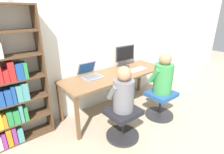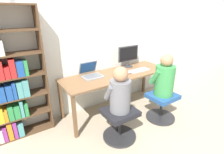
{
  "view_description": "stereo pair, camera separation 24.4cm",
  "coord_description": "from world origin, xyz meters",
  "px_view_note": "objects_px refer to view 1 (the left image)",
  "views": [
    {
      "loc": [
        -1.92,
        -1.91,
        1.81
      ],
      "look_at": [
        -0.23,
        0.18,
        0.77
      ],
      "focal_mm": 28.0,
      "sensor_mm": 36.0,
      "label": 1
    },
    {
      "loc": [
        -1.73,
        -2.06,
        1.81
      ],
      "look_at": [
        -0.23,
        0.18,
        0.77
      ],
      "focal_mm": 28.0,
      "sensor_mm": 36.0,
      "label": 2
    }
  ],
  "objects_px": {
    "person_at_laptop": "(123,92)",
    "office_chair_right": "(123,122)",
    "person_at_monitor": "(163,76)",
    "bookshelf": "(3,86)",
    "desktop_monitor": "(125,55)",
    "keyboard": "(137,70)",
    "laptop": "(90,74)",
    "office_chair_left": "(160,103)"
  },
  "relations": [
    {
      "from": "office_chair_left",
      "to": "office_chair_right",
      "type": "relative_size",
      "value": 1.0
    },
    {
      "from": "person_at_monitor",
      "to": "person_at_laptop",
      "type": "relative_size",
      "value": 1.08
    },
    {
      "from": "laptop",
      "to": "person_at_monitor",
      "type": "height_order",
      "value": "person_at_monitor"
    },
    {
      "from": "person_at_laptop",
      "to": "office_chair_right",
      "type": "bearing_deg",
      "value": -90.0
    },
    {
      "from": "keyboard",
      "to": "person_at_laptop",
      "type": "bearing_deg",
      "value": -147.1
    },
    {
      "from": "desktop_monitor",
      "to": "office_chair_right",
      "type": "bearing_deg",
      "value": -133.72
    },
    {
      "from": "office_chair_left",
      "to": "person_at_monitor",
      "type": "relative_size",
      "value": 0.72
    },
    {
      "from": "laptop",
      "to": "keyboard",
      "type": "height_order",
      "value": "laptop"
    },
    {
      "from": "desktop_monitor",
      "to": "laptop",
      "type": "xyz_separation_m",
      "value": [
        -0.87,
        -0.07,
        -0.18
      ]
    },
    {
      "from": "keyboard",
      "to": "desktop_monitor",
      "type": "bearing_deg",
      "value": 92.27
    },
    {
      "from": "office_chair_right",
      "to": "laptop",
      "type": "bearing_deg",
      "value": 91.65
    },
    {
      "from": "desktop_monitor",
      "to": "person_at_laptop",
      "type": "xyz_separation_m",
      "value": [
        -0.84,
        -0.88,
        -0.21
      ]
    },
    {
      "from": "person_at_monitor",
      "to": "desktop_monitor",
      "type": "bearing_deg",
      "value": 93.88
    },
    {
      "from": "laptop",
      "to": "office_chair_right",
      "type": "bearing_deg",
      "value": -88.35
    },
    {
      "from": "person_at_monitor",
      "to": "laptop",
      "type": "bearing_deg",
      "value": 138.86
    },
    {
      "from": "office_chair_left",
      "to": "person_at_laptop",
      "type": "distance_m",
      "value": 1.03
    },
    {
      "from": "office_chair_left",
      "to": "bookshelf",
      "type": "xyz_separation_m",
      "value": [
        -2.19,
        0.9,
        0.63
      ]
    },
    {
      "from": "keyboard",
      "to": "office_chair_left",
      "type": "relative_size",
      "value": 0.8
    },
    {
      "from": "office_chair_right",
      "to": "person_at_monitor",
      "type": "xyz_separation_m",
      "value": [
        0.9,
        0.0,
        0.51
      ]
    },
    {
      "from": "desktop_monitor",
      "to": "keyboard",
      "type": "height_order",
      "value": "desktop_monitor"
    },
    {
      "from": "person_at_monitor",
      "to": "person_at_laptop",
      "type": "distance_m",
      "value": 0.9
    },
    {
      "from": "desktop_monitor",
      "to": "bookshelf",
      "type": "height_order",
      "value": "bookshelf"
    },
    {
      "from": "laptop",
      "to": "bookshelf",
      "type": "height_order",
      "value": "bookshelf"
    },
    {
      "from": "desktop_monitor",
      "to": "office_chair_left",
      "type": "distance_m",
      "value": 1.13
    },
    {
      "from": "person_at_monitor",
      "to": "bookshelf",
      "type": "xyz_separation_m",
      "value": [
        -2.19,
        0.9,
        0.12
      ]
    },
    {
      "from": "office_chair_left",
      "to": "bookshelf",
      "type": "distance_m",
      "value": 2.45
    },
    {
      "from": "office_chair_right",
      "to": "person_at_laptop",
      "type": "distance_m",
      "value": 0.49
    },
    {
      "from": "office_chair_right",
      "to": "person_at_monitor",
      "type": "distance_m",
      "value": 1.04
    },
    {
      "from": "person_at_monitor",
      "to": "office_chair_left",
      "type": "bearing_deg",
      "value": -90.0
    },
    {
      "from": "laptop",
      "to": "office_chair_right",
      "type": "height_order",
      "value": "laptop"
    },
    {
      "from": "laptop",
      "to": "person_at_monitor",
      "type": "bearing_deg",
      "value": -41.14
    },
    {
      "from": "keyboard",
      "to": "person_at_monitor",
      "type": "xyz_separation_m",
      "value": [
        0.05,
        -0.56,
        0.02
      ]
    },
    {
      "from": "laptop",
      "to": "desktop_monitor",
      "type": "bearing_deg",
      "value": 4.61
    },
    {
      "from": "person_at_monitor",
      "to": "bookshelf",
      "type": "bearing_deg",
      "value": 157.79
    },
    {
      "from": "keyboard",
      "to": "laptop",
      "type": "bearing_deg",
      "value": 163.91
    },
    {
      "from": "person_at_laptop",
      "to": "bookshelf",
      "type": "xyz_separation_m",
      "value": [
        -1.29,
        0.89,
        0.14
      ]
    },
    {
      "from": "office_chair_left",
      "to": "office_chair_right",
      "type": "distance_m",
      "value": 0.9
    },
    {
      "from": "laptop",
      "to": "keyboard",
      "type": "xyz_separation_m",
      "value": [
        0.88,
        -0.25,
        -0.04
      ]
    },
    {
      "from": "office_chair_right",
      "to": "person_at_monitor",
      "type": "height_order",
      "value": "person_at_monitor"
    },
    {
      "from": "office_chair_right",
      "to": "office_chair_left",
      "type": "bearing_deg",
      "value": -0.15
    },
    {
      "from": "office_chair_left",
      "to": "office_chair_right",
      "type": "height_order",
      "value": "same"
    },
    {
      "from": "office_chair_left",
      "to": "office_chair_right",
      "type": "bearing_deg",
      "value": 179.85
    }
  ]
}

